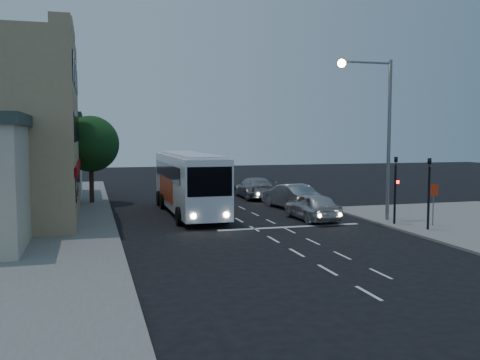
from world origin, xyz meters
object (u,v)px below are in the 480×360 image
object	(u,v)px
traffic_signal_main	(395,182)
streetlight	(379,121)
tour_bus	(189,181)
car_sedan_a	(290,196)
car_suv	(312,207)
car_sedan_b	(254,188)
regulatory_sign	(434,198)
street_tree	(91,141)
traffic_signal_side	(429,185)

from	to	relation	value
traffic_signal_main	streetlight	distance (m)	3.61
tour_bus	traffic_signal_main	distance (m)	12.56
tour_bus	car_sedan_a	distance (m)	7.11
car_suv	car_sedan_a	bearing A→B (deg)	-98.39
tour_bus	car_sedan_b	bearing A→B (deg)	46.41
car_sedan_a	regulatory_sign	bearing A→B (deg)	108.17
street_tree	tour_bus	bearing A→B (deg)	-48.16
car_sedan_a	car_sedan_b	xyz separation A→B (m)	(-0.54, 6.28, -0.01)
tour_bus	car_sedan_b	xyz separation A→B (m)	(6.45, 6.77, -1.24)
car_suv	car_sedan_b	size ratio (longest dim) A/B	0.83
car_suv	traffic_signal_side	size ratio (longest dim) A/B	1.15
tour_bus	regulatory_sign	distance (m)	14.53
car_sedan_a	streetlight	size ratio (longest dim) A/B	0.56
car_sedan_b	streetlight	bearing A→B (deg)	106.26
car_sedan_a	tour_bus	bearing A→B (deg)	-4.60
tour_bus	traffic_signal_side	world-z (taller)	traffic_signal_side
traffic_signal_main	streetlight	xyz separation A→B (m)	(-0.26, 1.42, 3.31)
traffic_signal_side	street_tree	world-z (taller)	street_tree
tour_bus	car_suv	xyz separation A→B (m)	(6.40, -4.66, -1.25)
traffic_signal_main	streetlight	bearing A→B (deg)	100.20
car_sedan_b	traffic_signal_main	distance (m)	14.96
regulatory_sign	street_tree	bearing A→B (deg)	138.92
traffic_signal_side	regulatory_sign	distance (m)	1.61
tour_bus	car_suv	bearing A→B (deg)	-36.06
traffic_signal_side	streetlight	bearing A→B (deg)	105.70
tour_bus	traffic_signal_main	world-z (taller)	traffic_signal_main
traffic_signal_side	car_sedan_b	bearing A→B (deg)	104.29
tour_bus	car_sedan_a	xyz separation A→B (m)	(6.99, 0.49, -1.22)
tour_bus	traffic_signal_main	size ratio (longest dim) A/B	3.03
traffic_signal_side	street_tree	bearing A→B (deg)	135.50
regulatory_sign	traffic_signal_side	bearing A→B (deg)	-136.08
car_sedan_b	regulatory_sign	distance (m)	16.34
regulatory_sign	streetlight	xyz separation A→B (m)	(-1.96, 2.44, 4.14)
streetlight	tour_bus	bearing A→B (deg)	147.09
tour_bus	street_tree	size ratio (longest dim) A/B	2.00
car_sedan_b	street_tree	size ratio (longest dim) A/B	0.91
traffic_signal_side	streetlight	xyz separation A→B (m)	(-0.96, 3.40, 3.31)
regulatory_sign	traffic_signal_main	bearing A→B (deg)	149.16
tour_bus	traffic_signal_side	size ratio (longest dim) A/B	3.03
car_suv	traffic_signal_side	bearing A→B (deg)	128.33
tour_bus	street_tree	xyz separation A→B (m)	(-5.87, 6.56, 2.44)
streetlight	street_tree	xyz separation A→B (m)	(-15.55, 12.82, -1.23)
car_sedan_b	traffic_signal_side	distance (m)	17.03
regulatory_sign	tour_bus	bearing A→B (deg)	143.21
traffic_signal_side	car_suv	bearing A→B (deg)	130.22
car_sedan_b	car_sedan_a	bearing A→B (deg)	97.28
tour_bus	car_suv	size ratio (longest dim) A/B	2.64
traffic_signal_side	street_tree	xyz separation A→B (m)	(-16.51, 16.22, 2.08)
tour_bus	traffic_signal_side	distance (m)	14.37
traffic_signal_main	traffic_signal_side	size ratio (longest dim) A/B	1.00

